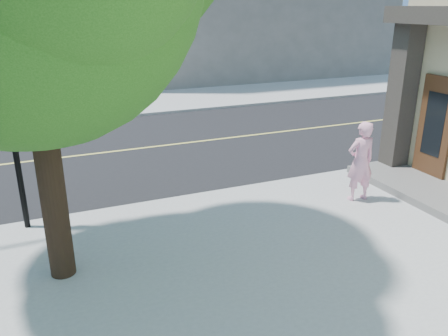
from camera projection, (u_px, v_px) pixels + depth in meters
name	position (u px, v px, depth m)	size (l,w,h in m)	color
ground	(14.00, 228.00, 9.55)	(140.00, 140.00, 0.00)	black
road_ew	(17.00, 163.00, 13.44)	(140.00, 9.00, 0.01)	black
sidewalk_ne	(219.00, 68.00, 33.08)	(29.00, 25.00, 0.12)	#A7A7A6
man_on_phone	(361.00, 161.00, 10.35)	(0.69, 0.45, 1.88)	#F8A4C5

